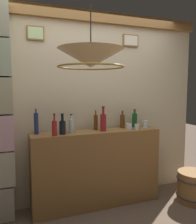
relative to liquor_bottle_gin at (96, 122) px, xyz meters
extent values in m
cube|color=beige|center=(-0.02, 0.18, 0.18)|extent=(3.23, 0.08, 2.54)
cube|color=olive|center=(-0.02, 0.12, 1.37)|extent=(3.23, 0.10, 0.14)
cube|color=olive|center=(-0.73, 0.13, 1.10)|extent=(0.21, 0.03, 0.17)
cube|color=#BBDA98|center=(-0.73, 0.11, 1.10)|extent=(0.18, 0.01, 0.14)
cube|color=olive|center=(0.57, 0.13, 1.10)|extent=(0.23, 0.03, 0.17)
cube|color=beige|center=(0.57, 0.11, 1.10)|extent=(0.20, 0.01, 0.14)
cube|color=#B8B197|center=(-1.11, 0.03, -0.47)|extent=(0.19, 0.33, 0.40)
cube|color=#D3A6B2|center=(-1.11, 0.03, -0.05)|extent=(0.19, 0.33, 0.40)
cube|color=olive|center=(-0.02, -0.07, -0.60)|extent=(1.67, 0.35, 0.99)
cylinder|color=brown|center=(0.00, 0.00, -0.01)|extent=(0.05, 0.05, 0.20)
cylinder|color=brown|center=(0.00, 0.00, 0.12)|extent=(0.02, 0.02, 0.06)
cylinder|color=#B7932D|center=(0.00, 0.00, 0.16)|extent=(0.02, 0.02, 0.01)
cylinder|color=#185023|center=(0.58, 0.01, -0.01)|extent=(0.07, 0.07, 0.20)
cylinder|color=#185023|center=(0.58, 0.01, 0.12)|extent=(0.03, 0.03, 0.05)
cylinder|color=maroon|center=(0.58, 0.01, 0.15)|extent=(0.03, 0.03, 0.01)
cylinder|color=#A41D24|center=(-0.58, -0.19, -0.02)|extent=(0.06, 0.06, 0.17)
cylinder|color=#A41D24|center=(-0.58, -0.19, 0.11)|extent=(0.02, 0.02, 0.07)
cylinder|color=black|center=(-0.58, -0.19, 0.15)|extent=(0.02, 0.02, 0.01)
cylinder|color=maroon|center=(0.06, -0.11, 0.00)|extent=(0.08, 0.08, 0.21)
cylinder|color=maroon|center=(0.06, -0.11, 0.16)|extent=(0.03, 0.03, 0.09)
cylinder|color=black|center=(0.06, -0.11, 0.21)|extent=(0.04, 0.04, 0.01)
cylinder|color=brown|center=(0.40, 0.02, -0.01)|extent=(0.06, 0.06, 0.18)
cylinder|color=brown|center=(0.40, 0.02, 0.10)|extent=(0.03, 0.03, 0.05)
cylinder|color=maroon|center=(0.40, 0.02, 0.13)|extent=(0.03, 0.03, 0.01)
cylinder|color=navy|center=(-0.76, -0.01, 0.02)|extent=(0.05, 0.05, 0.25)
cylinder|color=navy|center=(-0.76, -0.01, 0.17)|extent=(0.02, 0.02, 0.05)
cylinder|color=#B7932D|center=(-0.76, -0.01, 0.20)|extent=(0.02, 0.02, 0.01)
cylinder|color=silver|center=(-0.35, -0.08, -0.02)|extent=(0.07, 0.07, 0.17)
cylinder|color=silver|center=(-0.35, -0.08, 0.09)|extent=(0.03, 0.03, 0.05)
cylinder|color=black|center=(-0.35, -0.08, 0.12)|extent=(0.03, 0.03, 0.01)
cylinder|color=black|center=(-0.47, -0.13, -0.02)|extent=(0.08, 0.08, 0.16)
cylinder|color=black|center=(-0.47, -0.13, 0.10)|extent=(0.03, 0.03, 0.08)
cylinder|color=black|center=(-0.47, -0.13, 0.14)|extent=(0.04, 0.04, 0.01)
cylinder|color=silver|center=(0.52, -0.16, -0.07)|extent=(0.06, 0.06, 0.07)
cylinder|color=silver|center=(0.42, -0.14, -0.06)|extent=(0.08, 0.08, 0.08)
cylinder|color=silver|center=(0.71, -0.08, -0.05)|extent=(0.07, 0.07, 0.10)
cone|color=beige|center=(-0.36, -0.86, 0.71)|extent=(0.59, 0.59, 0.16)
cylinder|color=black|center=(-0.36, -0.86, 0.98)|extent=(0.01, 0.01, 0.38)
torus|color=#AD8433|center=(-0.36, -0.86, 0.64)|extent=(0.60, 0.60, 0.02)
cylinder|color=olive|center=(1.25, -0.46, -0.89)|extent=(0.43, 0.43, 0.41)
torus|color=#333338|center=(1.25, -0.46, -0.77)|extent=(0.46, 0.46, 0.02)
torus|color=#333338|center=(1.25, -0.46, -1.00)|extent=(0.46, 0.46, 0.02)
camera|label=1|loc=(-1.04, -2.85, 0.45)|focal=37.49mm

